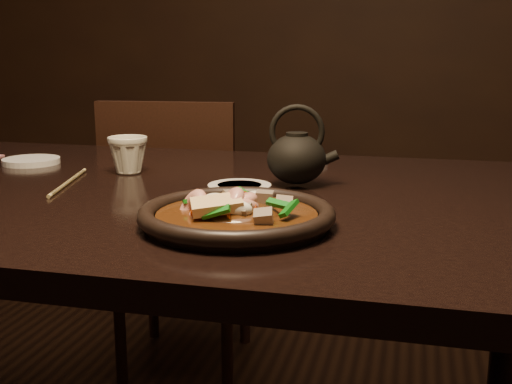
% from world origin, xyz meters
% --- Properties ---
extents(table, '(1.60, 0.90, 0.75)m').
position_xyz_m(table, '(0.00, 0.00, 0.67)').
color(table, black).
rests_on(table, floor).
extents(chair, '(0.44, 0.44, 0.86)m').
position_xyz_m(chair, '(-0.18, 0.69, 0.47)').
color(chair, black).
rests_on(chair, floor).
extents(plate, '(0.28, 0.28, 0.03)m').
position_xyz_m(plate, '(0.26, -0.21, 0.76)').
color(plate, black).
rests_on(plate, table).
extents(stirfry, '(0.19, 0.16, 0.07)m').
position_xyz_m(stirfry, '(0.26, -0.21, 0.77)').
color(stirfry, '#381B0A').
rests_on(stirfry, plate).
extents(soy_dish, '(0.11, 0.11, 0.02)m').
position_xyz_m(soy_dish, '(0.21, -0.01, 0.76)').
color(soy_dish, silver).
rests_on(soy_dish, table).
extents(saucer_left, '(0.12, 0.12, 0.01)m').
position_xyz_m(saucer_left, '(-0.32, 0.17, 0.76)').
color(saucer_left, silver).
rests_on(saucer_left, table).
extents(saucer_right, '(0.12, 0.12, 0.01)m').
position_xyz_m(saucer_right, '(0.26, 0.32, 0.76)').
color(saucer_right, silver).
rests_on(saucer_right, table).
extents(tea_cup, '(0.09, 0.09, 0.08)m').
position_xyz_m(tea_cup, '(-0.06, 0.12, 0.79)').
color(tea_cup, beige).
rests_on(tea_cup, table).
extents(chopsticks, '(0.07, 0.24, 0.01)m').
position_xyz_m(chopsticks, '(-0.13, -0.01, 0.75)').
color(chopsticks, tan).
rests_on(chopsticks, table).
extents(teapot, '(0.13, 0.11, 0.15)m').
position_xyz_m(teapot, '(0.29, 0.08, 0.81)').
color(teapot, black).
rests_on(teapot, table).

